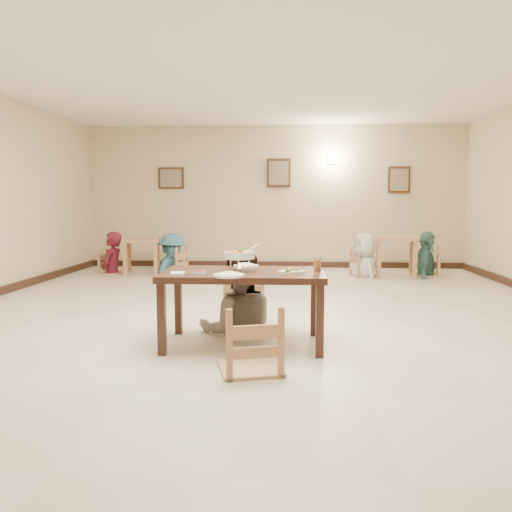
# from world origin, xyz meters

# --- Properties ---
(floor) EXTENTS (10.00, 10.00, 0.00)m
(floor) POSITION_xyz_m (0.00, 0.00, 0.00)
(floor) COLOR beige
(floor) RESTS_ON ground
(ceiling) EXTENTS (10.00, 10.00, 0.00)m
(ceiling) POSITION_xyz_m (0.00, 0.00, 3.00)
(ceiling) COLOR white
(ceiling) RESTS_ON wall_back
(wall_back) EXTENTS (10.00, 0.00, 10.00)m
(wall_back) POSITION_xyz_m (0.00, 5.00, 1.50)
(wall_back) COLOR beige
(wall_back) RESTS_ON floor
(wall_front) EXTENTS (10.00, 0.00, 10.00)m
(wall_front) POSITION_xyz_m (0.00, -5.00, 1.50)
(wall_front) COLOR beige
(wall_front) RESTS_ON floor
(baseboard_back) EXTENTS (8.00, 0.06, 0.12)m
(baseboard_back) POSITION_xyz_m (0.00, 4.97, 0.06)
(baseboard_back) COLOR black
(baseboard_back) RESTS_ON floor
(picture_a) EXTENTS (0.55, 0.04, 0.45)m
(picture_a) POSITION_xyz_m (-2.20, 4.96, 1.90)
(picture_a) COLOR #3A2312
(picture_a) RESTS_ON wall_back
(picture_b) EXTENTS (0.50, 0.04, 0.60)m
(picture_b) POSITION_xyz_m (0.10, 4.96, 2.00)
(picture_b) COLOR #3A2312
(picture_b) RESTS_ON wall_back
(picture_c) EXTENTS (0.45, 0.04, 0.55)m
(picture_c) POSITION_xyz_m (2.60, 4.96, 1.85)
(picture_c) COLOR #3A2312
(picture_c) RESTS_ON wall_back
(wall_sconce) EXTENTS (0.16, 0.05, 0.22)m
(wall_sconce) POSITION_xyz_m (1.20, 4.96, 2.30)
(wall_sconce) COLOR #FFD88C
(wall_sconce) RESTS_ON wall_back
(main_table) EXTENTS (1.54, 0.88, 0.72)m
(main_table) POSITION_xyz_m (-0.12, -0.98, 0.64)
(main_table) COLOR #3A2016
(main_table) RESTS_ON floor
(chair_far) EXTENTS (0.51, 0.51, 1.08)m
(chair_far) POSITION_xyz_m (-0.21, -0.34, 0.54)
(chair_far) COLOR tan
(chair_far) RESTS_ON floor
(chair_near) EXTENTS (0.49, 0.49, 1.05)m
(chair_near) POSITION_xyz_m (-0.00, -1.71, 0.52)
(chair_near) COLOR tan
(chair_near) RESTS_ON floor
(main_diner) EXTENTS (0.93, 0.77, 1.74)m
(main_diner) POSITION_xyz_m (-0.23, -0.46, 0.87)
(main_diner) COLOR gray
(main_diner) RESTS_ON floor
(curry_warmer) EXTENTS (0.33, 0.29, 0.26)m
(curry_warmer) POSITION_xyz_m (-0.16, -0.98, 0.87)
(curry_warmer) COLOR silver
(curry_warmer) RESTS_ON main_table
(rice_plate_far) EXTENTS (0.26, 0.26, 0.06)m
(rice_plate_far) POSITION_xyz_m (-0.13, -0.64, 0.73)
(rice_plate_far) COLOR white
(rice_plate_far) RESTS_ON main_table
(rice_plate_near) EXTENTS (0.28, 0.28, 0.06)m
(rice_plate_near) POSITION_xyz_m (-0.22, -1.33, 0.73)
(rice_plate_near) COLOR white
(rice_plate_near) RESTS_ON main_table
(fried_plate) EXTENTS (0.25, 0.25, 0.05)m
(fried_plate) POSITION_xyz_m (0.33, -1.06, 0.73)
(fried_plate) COLOR white
(fried_plate) RESTS_ON main_table
(chili_dish) EXTENTS (0.11, 0.11, 0.02)m
(chili_dish) POSITION_xyz_m (-0.52, -1.15, 0.73)
(chili_dish) COLOR white
(chili_dish) RESTS_ON main_table
(napkin_cutlery) EXTENTS (0.15, 0.24, 0.03)m
(napkin_cutlery) POSITION_xyz_m (-0.69, -1.29, 0.73)
(napkin_cutlery) COLOR white
(napkin_cutlery) RESTS_ON main_table
(drink_glass) EXTENTS (0.07, 0.07, 0.14)m
(drink_glass) POSITION_xyz_m (0.58, -0.89, 0.78)
(drink_glass) COLOR white
(drink_glass) RESTS_ON main_table
(bg_table_left) EXTENTS (0.81, 0.81, 0.69)m
(bg_table_left) POSITION_xyz_m (-2.52, 3.78, 0.55)
(bg_table_left) COLOR tan
(bg_table_left) RESTS_ON floor
(bg_table_right) EXTENTS (0.85, 0.85, 0.75)m
(bg_table_right) POSITION_xyz_m (2.32, 3.77, 0.61)
(bg_table_right) COLOR tan
(bg_table_right) RESTS_ON floor
(bg_chair_ll) EXTENTS (0.42, 0.42, 0.89)m
(bg_chair_ll) POSITION_xyz_m (-3.11, 3.76, 0.44)
(bg_chair_ll) COLOR tan
(bg_chair_ll) RESTS_ON floor
(bg_chair_lr) EXTENTS (0.47, 0.47, 1.00)m
(bg_chair_lr) POSITION_xyz_m (-1.93, 3.81, 0.50)
(bg_chair_lr) COLOR tan
(bg_chair_lr) RESTS_ON floor
(bg_chair_rl) EXTENTS (0.43, 0.43, 0.92)m
(bg_chair_rl) POSITION_xyz_m (1.74, 3.71, 0.46)
(bg_chair_rl) COLOR tan
(bg_chair_rl) RESTS_ON floor
(bg_chair_rr) EXTENTS (0.49, 0.49, 1.03)m
(bg_chair_rr) POSITION_xyz_m (2.90, 3.85, 0.52)
(bg_chair_rr) COLOR tan
(bg_chair_rr) RESTS_ON floor
(bg_diner_a) EXTENTS (0.44, 0.63, 1.63)m
(bg_diner_a) POSITION_xyz_m (-3.11, 3.76, 0.82)
(bg_diner_a) COLOR #5A1322
(bg_diner_a) RESTS_ON floor
(bg_diner_b) EXTENTS (0.79, 1.13, 1.59)m
(bg_diner_b) POSITION_xyz_m (-1.93, 3.81, 0.79)
(bg_diner_b) COLOR teal
(bg_diner_b) RESTS_ON floor
(bg_diner_c) EXTENTS (0.71, 0.90, 1.61)m
(bg_diner_c) POSITION_xyz_m (1.74, 3.71, 0.81)
(bg_diner_c) COLOR silver
(bg_diner_c) RESTS_ON floor
(bg_diner_d) EXTENTS (0.71, 1.07, 1.69)m
(bg_diner_d) POSITION_xyz_m (2.90, 3.85, 0.85)
(bg_diner_d) COLOR #448178
(bg_diner_d) RESTS_ON floor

